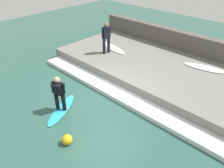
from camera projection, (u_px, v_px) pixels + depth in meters
ground_plane at (105, 103)px, 8.54m from camera, size 28.00×28.00×0.00m
concrete_ledge at (154, 68)px, 10.42m from camera, size 4.40×9.69×0.52m
back_wall at (181, 45)px, 11.68m from camera, size 0.50×10.17×1.46m
wave_foam_crest at (117, 94)px, 8.93m from camera, size 0.76×9.20×0.18m
surfboard_riding at (62, 109)px, 8.15m from camera, size 1.93×1.31×0.06m
surfer_riding at (59, 92)px, 7.73m from camera, size 0.49×0.53×1.37m
surfer_waiting_near at (106, 36)px, 10.84m from camera, size 0.52×0.28×1.56m
surfboard_waiting_near at (113, 47)px, 11.82m from camera, size 0.95×2.10×0.06m
surfboard_spare at (205, 68)px, 9.85m from camera, size 0.95×1.97×0.06m
marker_buoy at (67, 139)px, 6.70m from camera, size 0.33×0.33×0.33m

